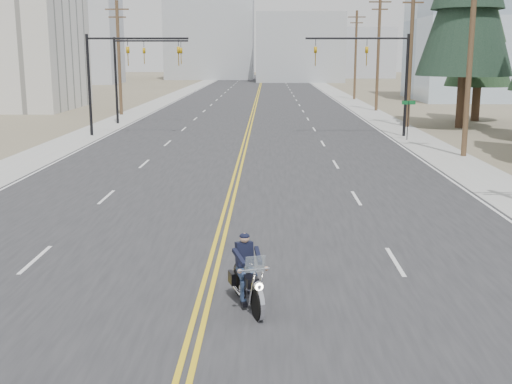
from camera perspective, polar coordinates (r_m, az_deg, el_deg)
The scene contains 21 objects.
ground_plane at distance 14.20m, azimuth -5.08°, elevation -11.25°, with size 400.00×400.00×0.00m, color #776D56.
road at distance 83.15m, azimuth 0.06°, elevation 8.25°, with size 20.00×200.00×0.01m, color #303033.
sidewalk_left at distance 84.15m, azimuth -7.87°, elevation 8.19°, with size 3.00×200.00×0.01m, color #A5A5A0.
sidewalk_right at distance 83.74m, azimuth 8.04°, elevation 8.16°, with size 3.00×200.00×0.01m, color #A5A5A0.
traffic_mast_left at distance 46.16m, azimuth -12.24°, elevation 11.01°, with size 7.10×0.26×7.00m.
traffic_mast_right at distance 45.58m, azimuth 10.76°, elevation 11.06°, with size 7.10×0.26×7.00m.
traffic_mast_far at distance 54.04m, azimuth -10.63°, elevation 11.13°, with size 6.10×0.26×7.00m.
street_sign at distance 44.12m, azimuth 13.38°, elevation 6.84°, with size 0.90×0.06×2.62m.
utility_pole_b at distance 37.61m, azimuth 18.55°, elevation 12.07°, with size 2.20×0.30×11.50m.
utility_pole_c at distance 52.13m, azimuth 13.59°, elevation 11.92°, with size 2.20×0.30×11.00m.
utility_pole_d at distance 66.87m, azimuth 10.82°, elevation 12.23°, with size 2.20×0.30×11.50m.
utility_pole_e at distance 83.68m, azimuth 8.85°, elevation 12.06°, with size 2.20×0.30×11.00m.
utility_pole_left at distance 62.53m, azimuth -12.09°, elevation 11.73°, with size 2.20×0.30×10.50m.
haze_bldg_a at distance 133.16m, azimuth -15.28°, elevation 14.03°, with size 14.00×12.00×22.00m, color #B7BCC6.
haze_bldg_b at distance 138.11m, azimuth 3.88°, elevation 12.67°, with size 18.00×14.00×14.00m, color #ADB2B7.
haze_bldg_c at distance 128.89m, azimuth 18.98°, elevation 12.99°, with size 16.00×12.00×18.00m, color #B7BCC6.
haze_bldg_d at distance 153.72m, azimuth -4.08°, elevation 14.85°, with size 20.00×15.00×26.00m, color #ADB2B7.
haze_bldg_e at distance 164.64m, azimuth 9.51°, elevation 12.10°, with size 14.00×14.00×12.00m, color #B7BCC6.
haze_bldg_f at distance 151.96m, azimuth -19.18°, elevation 12.37°, with size 12.00×12.00×16.00m, color #ADB2B7.
motorcyclist at distance 14.53m, azimuth -0.71°, elevation -7.12°, with size 0.91×2.13×1.66m, color black, non-canonical shape.
conifer_far at distance 58.80m, azimuth 19.44°, elevation 14.30°, with size 5.55×5.55×14.87m.
Camera 1 is at (1.48, -12.95, 5.62)m, focal length 45.00 mm.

